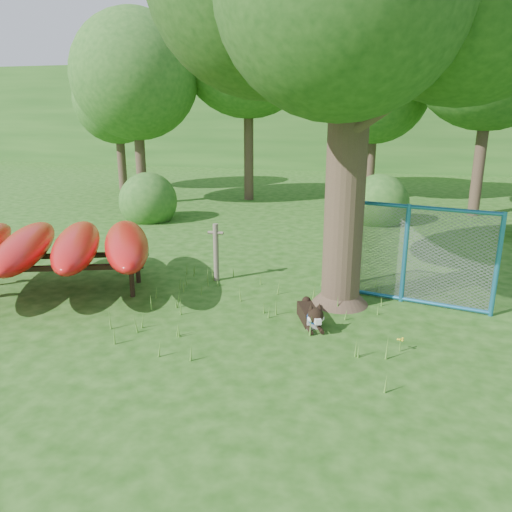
# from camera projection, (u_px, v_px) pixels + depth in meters

# --- Properties ---
(ground) EXTENTS (80.00, 80.00, 0.00)m
(ground) POSITION_uv_depth(u_px,v_px,m) (223.00, 339.00, 7.58)
(ground) COLOR #19460E
(ground) RESTS_ON ground
(wooden_post) EXTENTS (0.32, 0.12, 1.18)m
(wooden_post) POSITION_uv_depth(u_px,v_px,m) (216.00, 251.00, 10.04)
(wooden_post) COLOR #615949
(wooden_post) RESTS_ON ground
(kayak_rack) EXTENTS (4.87, 4.37, 1.19)m
(kayak_rack) POSITION_uv_depth(u_px,v_px,m) (52.00, 246.00, 9.32)
(kayak_rack) COLOR black
(kayak_rack) RESTS_ON ground
(husky_dog) EXTENTS (0.58, 1.04, 0.48)m
(husky_dog) POSITION_uv_depth(u_px,v_px,m) (311.00, 315.00, 8.05)
(husky_dog) COLOR black
(husky_dog) RESTS_ON ground
(fence_section) EXTENTS (3.01, 0.71, 2.98)m
(fence_section) POSITION_uv_depth(u_px,v_px,m) (405.00, 254.00, 8.85)
(fence_section) COLOR teal
(fence_section) RESTS_ON ground
(wildflower_clump) EXTENTS (0.10, 0.09, 0.21)m
(wildflower_clump) POSITION_uv_depth(u_px,v_px,m) (401.00, 341.00, 7.16)
(wildflower_clump) COLOR #51892C
(wildflower_clump) RESTS_ON ground
(bg_tree_a) EXTENTS (4.40, 4.40, 6.70)m
(bg_tree_a) POSITION_uv_depth(u_px,v_px,m) (135.00, 76.00, 17.20)
(bg_tree_a) COLOR #3D2D21
(bg_tree_a) RESTS_ON ground
(bg_tree_b) EXTENTS (5.20, 5.20, 8.22)m
(bg_tree_b) POSITION_uv_depth(u_px,v_px,m) (248.00, 44.00, 17.86)
(bg_tree_b) COLOR #3D2D21
(bg_tree_b) RESTS_ON ground
(bg_tree_c) EXTENTS (4.00, 4.00, 6.12)m
(bg_tree_c) POSITION_uv_depth(u_px,v_px,m) (375.00, 88.00, 18.09)
(bg_tree_c) COLOR #3D2D21
(bg_tree_c) RESTS_ON ground
(bg_tree_d) EXTENTS (4.80, 4.80, 7.50)m
(bg_tree_d) POSITION_uv_depth(u_px,v_px,m) (493.00, 50.00, 15.09)
(bg_tree_d) COLOR #3D2D21
(bg_tree_d) RESTS_ON ground
(bg_tree_f) EXTENTS (3.60, 3.60, 5.55)m
(bg_tree_f) POSITION_uv_depth(u_px,v_px,m) (117.00, 100.00, 20.82)
(bg_tree_f) COLOR #3D2D21
(bg_tree_f) RESTS_ON ground
(shrub_left) EXTENTS (1.80, 1.80, 1.80)m
(shrub_left) POSITION_uv_depth(u_px,v_px,m) (149.00, 220.00, 15.78)
(shrub_left) COLOR #26591C
(shrub_left) RESTS_ON ground
(shrub_mid) EXTENTS (1.80, 1.80, 1.80)m
(shrub_mid) POSITION_uv_depth(u_px,v_px,m) (378.00, 223.00, 15.42)
(shrub_mid) COLOR #26591C
(shrub_mid) RESTS_ON ground
(wooded_hillside) EXTENTS (80.00, 12.00, 6.00)m
(wooded_hillside) POSITION_uv_depth(u_px,v_px,m) (359.00, 115.00, 32.67)
(wooded_hillside) COLOR #26591C
(wooded_hillside) RESTS_ON ground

